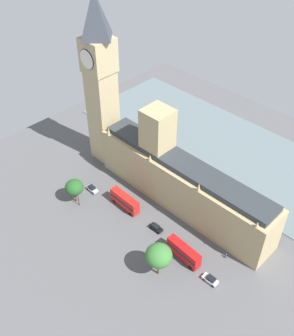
# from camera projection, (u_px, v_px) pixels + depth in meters

# --- Properties ---
(ground_plane) EXTENTS (139.08, 139.08, 0.00)m
(ground_plane) POSITION_uv_depth(u_px,v_px,m) (177.00, 206.00, 121.80)
(ground_plane) COLOR #565659
(river_thames) EXTENTS (41.53, 125.18, 0.25)m
(river_thames) POSITION_uv_depth(u_px,v_px,m) (241.00, 157.00, 140.00)
(river_thames) COLOR slate
(river_thames) RESTS_ON ground
(parliament_building) EXTENTS (10.91, 60.15, 28.89)m
(parliament_building) POSITION_uv_depth(u_px,v_px,m) (179.00, 179.00, 117.92)
(parliament_building) COLOR tan
(parliament_building) RESTS_ON ground
(clock_tower) EXTENTS (8.72, 8.72, 56.94)m
(clock_tower) POSITION_uv_depth(u_px,v_px,m) (100.00, 80.00, 121.91)
(clock_tower) COLOR tan
(clock_tower) RESTS_ON ground
(car_silver_trailing) EXTENTS (1.97, 4.16, 1.74)m
(car_silver_trailing) POSITION_uv_depth(u_px,v_px,m) (92.00, 189.00, 126.51)
(car_silver_trailing) COLOR #B7B7BC
(car_silver_trailing) RESTS_ON ground
(double_decker_bus_near_tower) EXTENTS (2.80, 10.54, 4.75)m
(double_decker_bus_near_tower) POSITION_uv_depth(u_px,v_px,m) (125.00, 201.00, 119.97)
(double_decker_bus_near_tower) COLOR red
(double_decker_bus_near_tower) RESTS_ON ground
(car_black_opposite_hall) EXTENTS (1.94, 4.07, 1.74)m
(car_black_opposite_hall) POSITION_uv_depth(u_px,v_px,m) (156.00, 228.00, 114.20)
(car_black_opposite_hall) COLOR black
(car_black_opposite_hall) RESTS_ON ground
(double_decker_bus_corner) EXTENTS (3.16, 10.63, 4.75)m
(double_decker_bus_corner) POSITION_uv_depth(u_px,v_px,m) (184.00, 252.00, 105.49)
(double_decker_bus_corner) COLOR red
(double_decker_bus_corner) RESTS_ON ground
(car_white_under_trees) EXTENTS (2.06, 4.24, 1.74)m
(car_white_under_trees) POSITION_uv_depth(u_px,v_px,m) (210.00, 280.00, 101.04)
(car_white_under_trees) COLOR silver
(car_white_under_trees) RESTS_ON ground
(pedestrian_far_end) EXTENTS (0.63, 0.64, 1.53)m
(pedestrian_far_end) POSITION_uv_depth(u_px,v_px,m) (226.00, 256.00, 106.88)
(pedestrian_far_end) COLOR navy
(pedestrian_far_end) RESTS_ON ground
(plane_tree_kerbside) EXTENTS (6.86, 6.86, 10.38)m
(plane_tree_kerbside) POSITION_uv_depth(u_px,v_px,m) (159.00, 256.00, 98.69)
(plane_tree_kerbside) COLOR brown
(plane_tree_kerbside) RESTS_ON ground
(plane_tree_midblock) EXTENTS (5.63, 5.63, 8.25)m
(plane_tree_midblock) POSITION_uv_depth(u_px,v_px,m) (74.00, 187.00, 119.76)
(plane_tree_midblock) COLOR brown
(plane_tree_midblock) RESTS_ON ground
(street_lamp_leading) EXTENTS (0.56, 0.56, 6.01)m
(street_lamp_leading) POSITION_uv_depth(u_px,v_px,m) (78.00, 195.00, 119.58)
(street_lamp_leading) COLOR black
(street_lamp_leading) RESTS_ON ground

